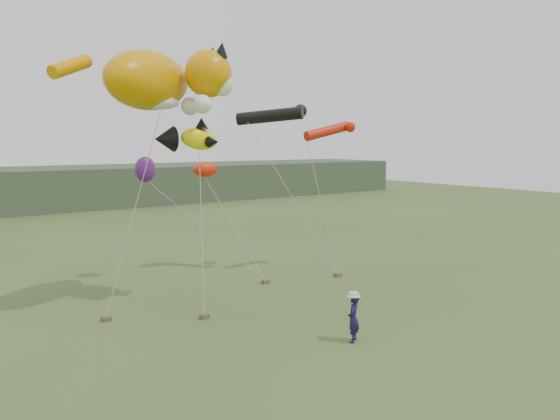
# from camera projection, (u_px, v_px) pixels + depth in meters

# --- Properties ---
(ground) EXTENTS (120.00, 120.00, 0.00)m
(ground) POSITION_uv_depth(u_px,v_px,m) (320.00, 339.00, 18.48)
(ground) COLOR #385123
(ground) RESTS_ON ground
(festival_attendant) EXTENTS (0.70, 0.66, 1.61)m
(festival_attendant) POSITION_uv_depth(u_px,v_px,m) (353.00, 319.00, 18.12)
(festival_attendant) COLOR #181141
(festival_attendant) RESTS_ON ground
(sandbag_anchors) EXTENTS (17.00, 3.29, 0.17)m
(sandbag_anchors) POSITION_uv_depth(u_px,v_px,m) (197.00, 306.00, 21.85)
(sandbag_anchors) COLOR brown
(sandbag_anchors) RESTS_ON ground
(cat_kite) EXTENTS (6.70, 4.86, 2.85)m
(cat_kite) POSITION_uv_depth(u_px,v_px,m) (162.00, 80.00, 21.33)
(cat_kite) COLOR #D58900
(cat_kite) RESTS_ON ground
(fish_kite) EXTENTS (2.62, 1.77, 1.38)m
(fish_kite) POSITION_uv_depth(u_px,v_px,m) (187.00, 138.00, 21.76)
(fish_kite) COLOR #FFDE04
(fish_kite) RESTS_ON ground
(tube_kites) EXTENTS (5.28, 3.71, 1.87)m
(tube_kites) POSITION_uv_depth(u_px,v_px,m) (294.00, 120.00, 27.41)
(tube_kites) COLOR black
(tube_kites) RESTS_ON ground
(misc_kites) EXTENTS (4.55, 1.08, 1.22)m
(misc_kites) POSITION_uv_depth(u_px,v_px,m) (177.00, 169.00, 26.82)
(misc_kites) COLOR red
(misc_kites) RESTS_ON ground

